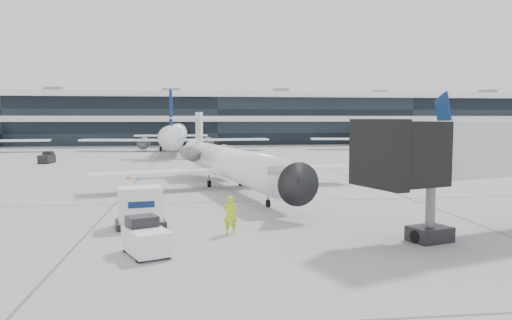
{
  "coord_description": "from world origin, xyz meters",
  "views": [
    {
      "loc": [
        -4.78,
        -32.88,
        5.57
      ],
      "look_at": [
        -0.43,
        2.39,
        2.6
      ],
      "focal_mm": 35.0,
      "sensor_mm": 36.0,
      "label": 1
    }
  ],
  "objects": [
    {
      "name": "regional_jet",
      "position": [
        -2.13,
        6.76,
        2.11
      ],
      "size": [
        21.38,
        26.64,
        6.19
      ],
      "rotation": [
        0.0,
        0.0,
        0.21
      ],
      "color": "white",
      "rests_on": "ground"
    },
    {
      "name": "terminal",
      "position": [
        0.0,
        82.0,
        5.0
      ],
      "size": [
        170.0,
        22.0,
        10.0
      ],
      "primitive_type": "cube",
      "color": "black",
      "rests_on": "ground"
    },
    {
      "name": "ground",
      "position": [
        0.0,
        0.0,
        0.0
      ],
      "size": [
        220.0,
        220.0,
        0.0
      ],
      "primitive_type": "plane",
      "color": "gray",
      "rests_on": "ground"
    },
    {
      "name": "traffic_cone",
      "position": [
        -10.9,
        13.9,
        0.29
      ],
      "size": [
        0.42,
        0.42,
        0.61
      ],
      "rotation": [
        0.0,
        0.0,
        0.03
      ],
      "color": "orange",
      "rests_on": "ground"
    },
    {
      "name": "cargo_uld",
      "position": [
        -7.59,
        -7.08,
        1.02
      ],
      "size": [
        2.78,
        2.26,
        2.02
      ],
      "rotation": [
        0.0,
        0.0,
        0.19
      ],
      "color": "black",
      "rests_on": "ground"
    },
    {
      "name": "bg_jet_center",
      "position": [
        -8.0,
        55.0,
        0.0
      ],
      "size": [
        32.0,
        40.0,
        9.6
      ],
      "primitive_type": null,
      "color": "white",
      "rests_on": "ground"
    },
    {
      "name": "bg_jet_right",
      "position": [
        32.0,
        55.0,
        0.0
      ],
      "size": [
        32.0,
        40.0,
        9.6
      ],
      "primitive_type": null,
      "color": "white",
      "rests_on": "ground"
    },
    {
      "name": "far_tug",
      "position": [
        -23.13,
        31.91,
        0.66
      ],
      "size": [
        1.69,
        2.48,
        1.46
      ],
      "rotation": [
        0.0,
        0.0,
        -0.15
      ],
      "color": "black",
      "rests_on": "ground"
    },
    {
      "name": "ramp_worker",
      "position": [
        -3.11,
        -9.2,
        0.92
      ],
      "size": [
        0.69,
        0.47,
        1.85
      ],
      "primitive_type": "imported",
      "rotation": [
        0.0,
        0.0,
        3.09
      ],
      "color": "#C5EA18",
      "rests_on": "ground"
    },
    {
      "name": "baggage_tug",
      "position": [
        -6.81,
        -12.41,
        0.68
      ],
      "size": [
        2.25,
        2.75,
        1.52
      ],
      "rotation": [
        0.0,
        0.0,
        0.41
      ],
      "color": "white",
      "rests_on": "ground"
    }
  ]
}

